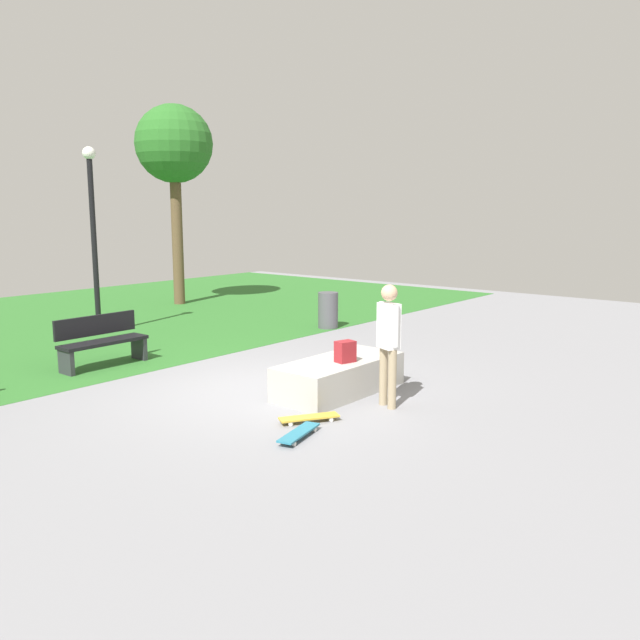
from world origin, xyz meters
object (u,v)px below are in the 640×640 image
(skateboard_spare, at_px, (309,417))
(trash_bin, at_px, (328,310))
(concrete_ledge, at_px, (339,376))
(lamp_post, at_px, (93,222))
(skateboard_by_ledge, at_px, (299,433))
(park_bench_by_oak, at_px, (101,340))
(tree_tall_oak, at_px, (174,147))
(backpack_on_ledge, at_px, (345,352))
(skater_performing_trick, at_px, (389,336))

(skateboard_spare, xyz_separation_m, trash_bin, (5.54, 4.15, 0.36))
(concrete_ledge, xyz_separation_m, lamp_post, (0.32, 7.13, 2.25))
(skateboard_by_ledge, bearing_deg, park_bench_by_oak, 84.05)
(concrete_ledge, bearing_deg, trash_bin, 40.67)
(concrete_ledge, height_order, park_bench_by_oak, park_bench_by_oak)
(skateboard_by_ledge, distance_m, tree_tall_oak, 12.96)
(skateboard_by_ledge, height_order, skateboard_spare, same)
(park_bench_by_oak, height_order, tree_tall_oak, tree_tall_oak)
(backpack_on_ledge, bearing_deg, park_bench_by_oak, -59.39)
(concrete_ledge, xyz_separation_m, trash_bin, (4.17, 3.59, 0.17))
(skateboard_spare, bearing_deg, skater_performing_trick, -18.39)
(skateboard_spare, xyz_separation_m, park_bench_by_oak, (0.00, 4.88, 0.42))
(skater_performing_trick, xyz_separation_m, skateboard_spare, (-1.24, 0.41, -0.96))
(skateboard_by_ledge, height_order, lamp_post, lamp_post)
(concrete_ledge, height_order, lamp_post, lamp_post)
(skateboard_spare, xyz_separation_m, tree_tall_oak, (5.84, 10.07, 4.47))
(tree_tall_oak, height_order, lamp_post, tree_tall_oak)
(concrete_ledge, relative_size, trash_bin, 2.55)
(tree_tall_oak, bearing_deg, trash_bin, -92.89)
(skater_performing_trick, bearing_deg, concrete_ledge, 82.45)
(backpack_on_ledge, height_order, skateboard_spare, backpack_on_ledge)
(skateboard_spare, distance_m, lamp_post, 8.24)
(lamp_post, xyz_separation_m, trash_bin, (3.86, -3.54, -2.08))
(backpack_on_ledge, xyz_separation_m, skateboard_by_ledge, (-1.84, -0.69, -0.61))
(concrete_ledge, relative_size, backpack_on_ledge, 6.79)
(lamp_post, bearing_deg, skateboard_by_ledge, -105.52)
(skateboard_spare, bearing_deg, backpack_on_ledge, 17.08)
(skater_performing_trick, relative_size, lamp_post, 0.43)
(skateboard_by_ledge, distance_m, trash_bin, 7.53)
(backpack_on_ledge, bearing_deg, tree_tall_oak, -100.73)
(backpack_on_ledge, height_order, skater_performing_trick, skater_performing_trick)
(skateboard_by_ledge, xyz_separation_m, skateboard_spare, (0.54, 0.29, 0.00))
(concrete_ledge, xyz_separation_m, skateboard_spare, (-1.36, -0.56, -0.19))
(park_bench_by_oak, bearing_deg, concrete_ledge, -72.50)
(concrete_ledge, height_order, backpack_on_ledge, backpack_on_ledge)
(skateboard_spare, bearing_deg, skateboard_by_ledge, -151.27)
(skateboard_spare, relative_size, tree_tall_oak, 0.14)
(park_bench_by_oak, bearing_deg, lamp_post, 59.16)
(skateboard_by_ledge, relative_size, lamp_post, 0.20)
(lamp_post, bearing_deg, trash_bin, -42.52)
(skateboard_by_ledge, distance_m, skateboard_spare, 0.61)
(backpack_on_ledge, distance_m, skateboard_spare, 1.49)
(concrete_ledge, xyz_separation_m, skateboard_by_ledge, (-1.90, -0.85, -0.19))
(park_bench_by_oak, bearing_deg, trash_bin, -7.51)
(skater_performing_trick, bearing_deg, skateboard_spare, 161.61)
(concrete_ledge, bearing_deg, skateboard_by_ledge, -155.86)
(concrete_ledge, distance_m, tree_tall_oak, 11.34)
(tree_tall_oak, bearing_deg, skateboard_spare, -120.12)
(lamp_post, relative_size, trash_bin, 4.84)
(trash_bin, bearing_deg, lamp_post, 137.48)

